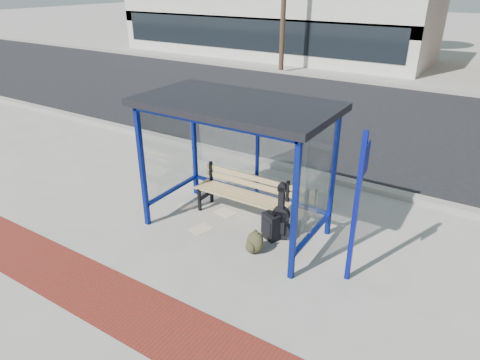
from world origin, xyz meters
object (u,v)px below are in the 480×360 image
Objects in this scene: guitar_bag at (281,220)px; suitcase at (271,226)px; backpack at (254,243)px; bench at (244,192)px.

suitcase is at bearing -153.96° from guitar_bag.
suitcase is (-0.14, -0.10, -0.13)m from guitar_bag.
guitar_bag is 0.22m from suitcase.
suitcase is 1.40× the size of backpack.
backpack is at bearing -70.07° from suitcase.
guitar_bag is 2.70× the size of backpack.
guitar_bag is at bearing 86.06° from backpack.
guitar_bag is 1.93× the size of suitcase.
backpack is at bearing -49.92° from bench.
bench is at bearing 176.18° from suitcase.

